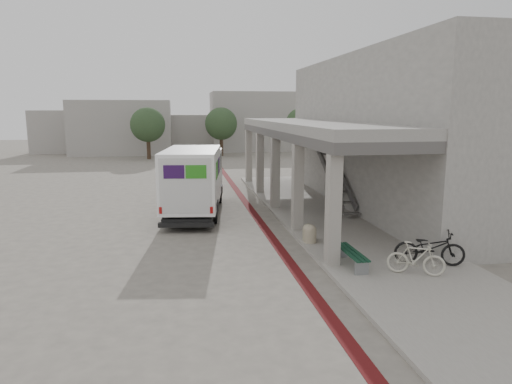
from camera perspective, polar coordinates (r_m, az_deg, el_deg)
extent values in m
plane|color=#676058|center=(16.46, -1.56, -5.80)|extent=(120.00, 120.00, 0.00)
cube|color=#4E0F11|center=(18.52, 0.65, -3.96)|extent=(0.35, 40.00, 0.01)
cube|color=gray|center=(17.43, 11.62, -4.89)|extent=(4.40, 28.00, 0.12)
cube|color=gray|center=(22.34, 15.85, 7.17)|extent=(4.30, 17.00, 7.00)
cube|color=#54514F|center=(21.01, 6.49, 7.32)|extent=(3.40, 16.90, 0.35)
cube|color=gray|center=(20.99, 6.51, 8.27)|extent=(3.40, 16.90, 0.35)
cube|color=#9A9791|center=(50.04, -16.39, 7.76)|extent=(10.00, 6.00, 5.50)
cube|color=#9A9791|center=(53.74, -8.36, 7.40)|extent=(8.00, 6.00, 4.00)
cube|color=#9A9791|center=(52.33, -0.57, 8.81)|extent=(9.00, 6.00, 6.50)
cube|color=#9A9791|center=(54.02, -22.37, 7.03)|extent=(7.00, 5.00, 4.50)
cylinder|color=#38281C|center=(43.89, -13.28, 5.58)|extent=(0.36, 0.36, 2.40)
sphere|color=#253921|center=(43.78, -13.39, 8.19)|extent=(3.20, 3.20, 3.20)
cylinder|color=#38281C|center=(45.98, -4.34, 6.03)|extent=(0.36, 0.36, 2.40)
sphere|color=#253921|center=(45.88, -4.38, 8.52)|extent=(3.20, 3.20, 3.20)
cylinder|color=#38281C|center=(46.42, 5.71, 6.04)|extent=(0.36, 0.36, 2.40)
sphere|color=#253921|center=(46.32, 5.75, 8.51)|extent=(3.20, 3.20, 3.20)
cube|color=black|center=(20.39, -7.64, -1.70)|extent=(2.74, 6.52, 0.27)
cube|color=white|center=(19.35, -7.98, 1.86)|extent=(2.79, 4.94, 2.35)
cube|color=white|center=(22.43, -7.12, 2.67)|extent=(2.38, 1.99, 2.08)
cube|color=white|center=(23.48, -6.87, 1.12)|extent=(2.04, 0.81, 0.72)
cube|color=black|center=(23.09, -6.98, 4.13)|extent=(2.03, 0.71, 0.95)
cube|color=black|center=(17.25, -8.72, -4.07)|extent=(2.09, 0.51, 0.16)
cube|color=#2E0F48|center=(20.06, -10.91, 3.24)|extent=(0.19, 1.25, 0.68)
cube|color=#2B881D|center=(18.74, -11.55, 2.73)|extent=(0.19, 1.25, 0.68)
cube|color=#2E0F48|center=(16.99, -10.24, 2.49)|extent=(0.76, 0.13, 0.50)
cube|color=#2B881D|center=(16.89, -7.51, 2.52)|extent=(0.76, 0.13, 0.50)
cylinder|color=black|center=(22.78, -9.42, -0.38)|extent=(0.36, 0.84, 0.81)
cylinder|color=black|center=(22.60, -4.65, -0.35)|extent=(0.36, 0.84, 0.81)
cylinder|color=black|center=(18.76, -11.08, -2.71)|extent=(0.36, 0.84, 0.81)
cylinder|color=black|center=(18.54, -5.29, -2.71)|extent=(0.36, 0.84, 0.81)
cube|color=gray|center=(12.88, 13.06, -9.22)|extent=(0.39, 0.08, 0.39)
cube|color=gray|center=(14.22, 10.65, -7.26)|extent=(0.39, 0.08, 0.39)
cube|color=#123826|center=(13.43, 11.26, -7.38)|extent=(0.13, 1.83, 0.05)
cube|color=#123826|center=(13.48, 11.83, -7.33)|extent=(0.13, 1.83, 0.05)
cube|color=#123826|center=(13.53, 12.39, -7.28)|extent=(0.13, 1.83, 0.05)
cylinder|color=gray|center=(15.84, 6.53, -5.32)|extent=(0.39, 0.39, 0.39)
sphere|color=gray|center=(15.79, 6.55, -4.65)|extent=(0.39, 0.39, 0.39)
cylinder|color=tan|center=(15.60, 6.80, -5.52)|extent=(0.41, 0.41, 0.41)
sphere|color=tan|center=(15.55, 6.81, -4.78)|extent=(0.41, 0.41, 0.41)
cube|color=gray|center=(21.60, 10.05, -0.28)|extent=(0.52, 0.68, 1.09)
imported|color=black|center=(14.14, 20.87, -6.50)|extent=(2.07, 1.30, 1.03)
imported|color=beige|center=(13.20, 19.37, -7.83)|extent=(1.56, 1.09, 0.92)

